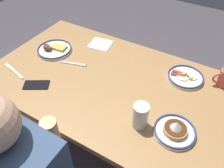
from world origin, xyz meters
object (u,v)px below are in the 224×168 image
Objects in this scene: drinking_glass at (140,117)px; fork_near at (73,64)px; plate_near_main at (54,49)px; plate_center_pancakes at (185,77)px; butter_knife at (14,71)px; plate_far_companion at (175,130)px; paper_napkin at (100,44)px; cell_phone at (36,85)px.

drinking_glass is 0.61m from fork_near.
drinking_glass is at bearing 161.24° from plate_near_main.
plate_near_main is at bearing -18.76° from drinking_glass.
plate_center_pancakes reaches higher than butter_knife.
fork_near is at bearing -13.38° from plate_far_companion.
plate_center_pancakes is at bearing 175.48° from paper_napkin.
fork_near is (-0.20, 0.05, -0.01)m from plate_near_main.
cell_phone is at bearing 173.90° from butter_knife.
drinking_glass is at bearing 137.62° from paper_napkin.
drinking_glass reaches higher than paper_napkin.
fork_near is (0.03, 0.28, 0.00)m from paper_napkin.
drinking_glass is 0.94× the size of cell_phone.
plate_near_main is at bearing 11.83° from plate_center_pancakes.
butter_knife is at bearing 76.75° from plate_near_main.
plate_near_main is 0.82m from drinking_glass.
fork_near is 0.36m from butter_knife.
plate_far_companion reaches higher than plate_near_main.
drinking_glass is at bearing 159.40° from fork_near.
plate_center_pancakes is 1.04× the size of butter_knife.
plate_far_companion is at bearing 100.30° from plate_center_pancakes.
plate_near_main reaches higher than paper_napkin.
paper_napkin is 0.60m from butter_knife.
cell_phone is 0.81× the size of fork_near.
paper_napkin is (0.54, -0.49, -0.06)m from drinking_glass.
cell_phone is at bearing 114.08° from plate_near_main.
fork_near is (-0.06, -0.27, -0.00)m from cell_phone.
fork_near and butter_knife have the same top height.
cell_phone is at bearing 4.64° from drinking_glass.
plate_near_main is 1.14× the size of butter_knife.
plate_center_pancakes is at bearing -176.79° from cell_phone.
plate_far_companion reaches higher than paper_napkin.
plate_near_main is 0.30m from butter_knife.
butter_knife is at bearing -37.27° from cell_phone.
cell_phone reaches higher than paper_napkin.
plate_far_companion is at bearing -166.36° from drinking_glass.
butter_knife is (0.07, 0.29, -0.01)m from plate_near_main.
paper_napkin is (0.71, -0.45, -0.02)m from plate_far_companion.
plate_near_main is 0.88m from plate_center_pancakes.
plate_far_companion is at bearing 166.63° from plate_near_main.
plate_near_main is at bearing -13.33° from fork_near.
butter_knife is (0.27, 0.24, -0.00)m from fork_near.
cell_phone is 0.55m from paper_napkin.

